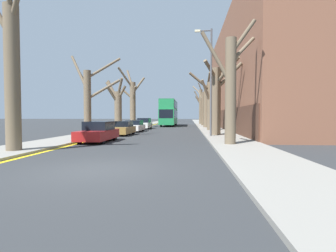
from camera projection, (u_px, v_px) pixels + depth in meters
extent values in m
plane|color=#2B2D30|center=(98.00, 170.00, 8.37)|extent=(300.00, 300.00, 0.00)
cube|color=gray|center=(150.00, 123.00, 58.63)|extent=(3.05, 120.00, 0.12)
cube|color=gray|center=(202.00, 124.00, 57.71)|extent=(3.05, 120.00, 0.12)
cube|color=brown|center=(261.00, 77.00, 34.22)|extent=(10.00, 38.45, 13.55)
cube|color=#492D21|center=(222.00, 120.00, 34.84)|extent=(0.12, 37.68, 2.50)
cube|color=yellow|center=(158.00, 124.00, 58.49)|extent=(0.24, 120.00, 0.01)
cylinder|color=brown|center=(12.00, 79.00, 12.15)|extent=(0.68, 0.68, 6.86)
cylinder|color=brown|center=(87.00, 104.00, 21.32)|extent=(0.59, 0.59, 5.43)
cylinder|color=brown|center=(104.00, 68.00, 22.07)|extent=(2.41, 2.15, 2.09)
cylinder|color=brown|center=(104.00, 89.00, 21.53)|extent=(2.66, 0.95, 1.77)
cylinder|color=brown|center=(79.00, 73.00, 21.80)|extent=(1.98, 1.30, 3.11)
cylinder|color=brown|center=(83.00, 78.00, 22.18)|extent=(1.74, 2.00, 1.83)
cylinder|color=brown|center=(118.00, 111.00, 29.97)|extent=(0.83, 0.83, 4.51)
cylinder|color=brown|center=(112.00, 90.00, 30.11)|extent=(1.72, 0.68, 1.95)
cylinder|color=brown|center=(113.00, 91.00, 30.12)|extent=(1.60, 0.72, 2.54)
cylinder|color=brown|center=(122.00, 93.00, 29.59)|extent=(1.31, 0.89, 1.61)
cylinder|color=brown|center=(113.00, 95.00, 29.46)|extent=(1.35, 1.34, 2.07)
cylinder|color=brown|center=(120.00, 87.00, 29.38)|extent=(1.09, 1.30, 2.05)
cylinder|color=brown|center=(133.00, 105.00, 38.70)|extent=(0.84, 0.84, 6.72)
cylinder|color=brown|center=(134.00, 94.00, 38.03)|extent=(1.00, 1.55, 2.29)
cylinder|color=brown|center=(130.00, 79.00, 39.28)|extent=(1.49, 1.74, 2.96)
cylinder|color=brown|center=(126.00, 78.00, 37.84)|extent=(2.10, 1.95, 2.99)
cylinder|color=brown|center=(138.00, 85.00, 38.83)|extent=(1.94, 0.97, 2.52)
cylinder|color=brown|center=(128.00, 94.00, 38.67)|extent=(1.64, 0.36, 1.49)
cylinder|color=brown|center=(231.00, 92.00, 14.98)|extent=(0.62, 0.62, 6.17)
cylinder|color=brown|center=(216.00, 58.00, 14.97)|extent=(1.83, 0.22, 3.07)
cylinder|color=brown|center=(243.00, 50.00, 15.73)|extent=(1.92, 2.08, 2.00)
cylinder|color=brown|center=(243.00, 37.00, 14.75)|extent=(1.48, 0.36, 1.95)
cylinder|color=brown|center=(216.00, 102.00, 22.34)|extent=(0.81, 0.81, 5.80)
cylinder|color=brown|center=(211.00, 70.00, 21.62)|extent=(1.36, 1.64, 1.50)
cylinder|color=brown|center=(229.00, 76.00, 21.86)|extent=(2.28, 0.97, 2.27)
cylinder|color=brown|center=(227.00, 71.00, 21.14)|extent=(1.83, 2.38, 2.02)
cylinder|color=brown|center=(211.00, 107.00, 30.02)|extent=(0.81, 0.81, 5.60)
cylinder|color=brown|center=(216.00, 83.00, 29.09)|extent=(1.40, 1.94, 2.98)
cylinder|color=brown|center=(200.00, 82.00, 29.63)|extent=(2.67, 1.08, 2.16)
cylinder|color=brown|center=(217.00, 80.00, 29.96)|extent=(1.74, 0.55, 2.17)
cylinder|color=brown|center=(206.00, 92.00, 29.49)|extent=(1.42, 1.39, 2.71)
cylinder|color=brown|center=(206.00, 109.00, 37.86)|extent=(0.85, 0.85, 5.41)
cylinder|color=brown|center=(208.00, 83.00, 36.40)|extent=(0.60, 2.85, 2.70)
cylinder|color=brown|center=(213.00, 97.00, 38.15)|extent=(2.38, 1.24, 2.37)
cylinder|color=brown|center=(211.00, 92.00, 37.18)|extent=(1.45, 1.39, 1.16)
cylinder|color=brown|center=(203.00, 109.00, 45.80)|extent=(0.47, 0.47, 5.91)
cylinder|color=brown|center=(205.00, 96.00, 46.25)|extent=(1.12, 1.35, 1.77)
cylinder|color=brown|center=(206.00, 92.00, 45.91)|extent=(1.28, 0.75, 2.50)
cylinder|color=brown|center=(201.00, 88.00, 45.41)|extent=(1.01, 0.79, 1.94)
cylinder|color=brown|center=(201.00, 96.00, 46.84)|extent=(0.87, 2.35, 1.88)
cylinder|color=brown|center=(201.00, 107.00, 53.75)|extent=(0.69, 0.69, 7.17)
cylinder|color=brown|center=(205.00, 100.00, 54.94)|extent=(2.00, 2.89, 2.18)
cylinder|color=brown|center=(198.00, 101.00, 53.69)|extent=(1.29, 0.36, 1.88)
cylinder|color=brown|center=(198.00, 97.00, 53.72)|extent=(1.50, 0.26, 2.57)
cylinder|color=brown|center=(197.00, 90.00, 54.77)|extent=(1.84, 2.44, 1.95)
cube|color=#1E7F47|center=(169.00, 117.00, 46.05)|extent=(2.41, 12.00, 2.49)
cube|color=#1E7F47|center=(169.00, 106.00, 45.97)|extent=(2.37, 11.76, 1.46)
cube|color=#1A6C3C|center=(169.00, 101.00, 45.94)|extent=(2.37, 11.76, 0.12)
cube|color=black|center=(169.00, 114.00, 46.03)|extent=(2.44, 10.56, 1.30)
cube|color=black|center=(169.00, 105.00, 45.97)|extent=(2.44, 10.56, 1.11)
cube|color=black|center=(166.00, 114.00, 40.07)|extent=(2.17, 0.06, 1.36)
cylinder|color=black|center=(161.00, 124.00, 42.59)|extent=(0.30, 0.97, 0.97)
cylinder|color=black|center=(174.00, 124.00, 42.42)|extent=(0.30, 0.97, 0.97)
cylinder|color=black|center=(165.00, 123.00, 49.52)|extent=(0.30, 0.97, 0.97)
cylinder|color=black|center=(176.00, 123.00, 49.35)|extent=(0.30, 0.97, 0.97)
cube|color=maroon|center=(98.00, 135.00, 17.49)|extent=(1.74, 4.27, 0.60)
cube|color=black|center=(99.00, 126.00, 17.72)|extent=(1.53, 2.22, 0.58)
cylinder|color=black|center=(79.00, 138.00, 16.28)|extent=(0.20, 0.65, 0.65)
cylinder|color=black|center=(103.00, 139.00, 16.15)|extent=(0.20, 0.65, 0.65)
cylinder|color=black|center=(94.00, 135.00, 18.83)|extent=(0.20, 0.65, 0.65)
cylinder|color=black|center=(115.00, 136.00, 18.71)|extent=(0.20, 0.65, 0.65)
cube|color=olive|center=(122.00, 130.00, 23.63)|extent=(1.75, 4.08, 0.58)
cube|color=black|center=(122.00, 124.00, 23.86)|extent=(1.54, 2.12, 0.51)
cylinder|color=black|center=(109.00, 132.00, 22.48)|extent=(0.20, 0.62, 0.62)
cylinder|color=black|center=(127.00, 133.00, 22.36)|extent=(0.20, 0.62, 0.62)
cylinder|color=black|center=(117.00, 131.00, 24.92)|extent=(0.20, 0.62, 0.62)
cylinder|color=black|center=(133.00, 131.00, 24.80)|extent=(0.20, 0.62, 0.62)
cube|color=silver|center=(134.00, 127.00, 28.96)|extent=(1.79, 4.30, 0.57)
cube|color=black|center=(135.00, 122.00, 29.19)|extent=(1.58, 2.24, 0.51)
cylinder|color=black|center=(124.00, 129.00, 27.74)|extent=(0.20, 0.61, 0.61)
cylinder|color=black|center=(139.00, 130.00, 27.61)|extent=(0.20, 0.61, 0.61)
cylinder|color=black|center=(130.00, 128.00, 30.31)|extent=(0.20, 0.61, 0.61)
cylinder|color=black|center=(143.00, 128.00, 30.18)|extent=(0.20, 0.61, 0.61)
cube|color=silver|center=(144.00, 125.00, 35.18)|extent=(1.71, 4.27, 0.66)
cube|color=black|center=(144.00, 120.00, 35.41)|extent=(1.50, 2.22, 0.61)
cylinder|color=black|center=(137.00, 127.00, 33.97)|extent=(0.20, 0.66, 0.66)
cylinder|color=black|center=(148.00, 127.00, 33.85)|extent=(0.20, 0.66, 0.66)
cylinder|color=black|center=(140.00, 126.00, 36.52)|extent=(0.20, 0.66, 0.66)
cylinder|color=black|center=(151.00, 126.00, 36.40)|extent=(0.20, 0.66, 0.66)
cylinder|color=#4C4F54|center=(211.00, 83.00, 21.02)|extent=(0.16, 0.16, 8.69)
cylinder|color=#4C4F54|center=(204.00, 31.00, 20.90)|extent=(1.10, 0.11, 0.11)
cube|color=beige|center=(197.00, 31.00, 20.95)|extent=(0.44, 0.20, 0.16)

